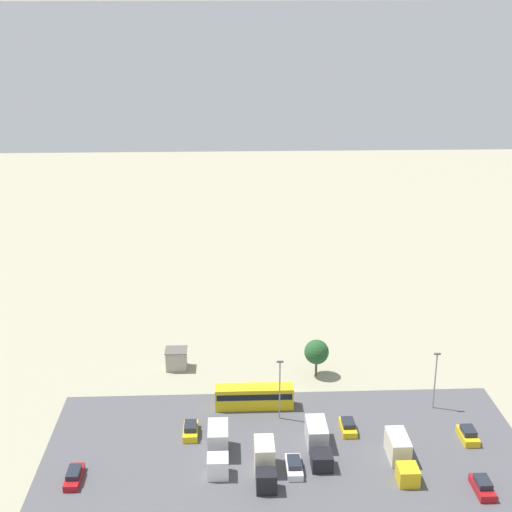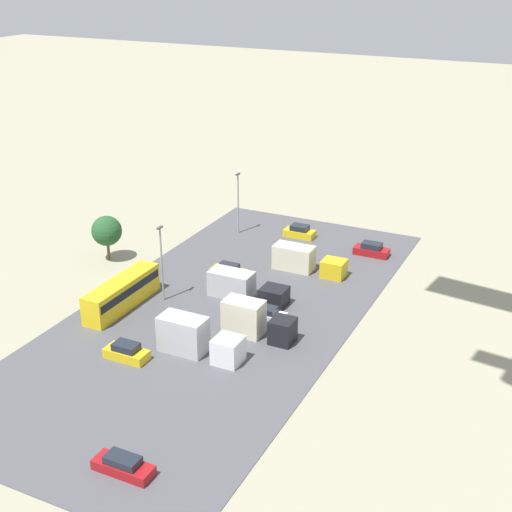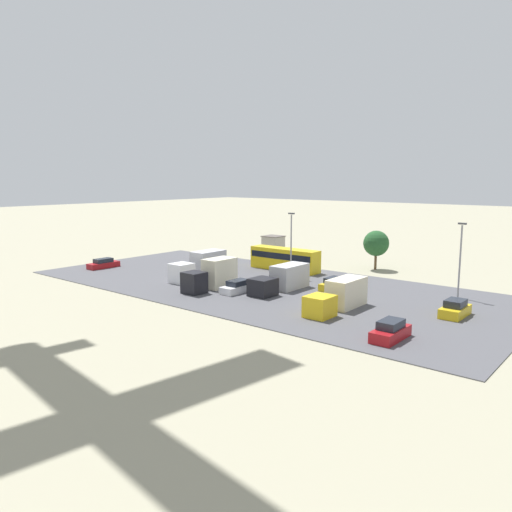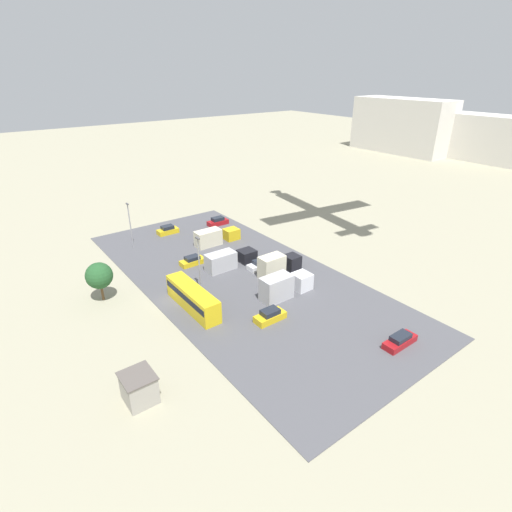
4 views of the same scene
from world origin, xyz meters
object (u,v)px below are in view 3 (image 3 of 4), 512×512
at_px(parked_car_3, 238,287).
at_px(parked_truck_0, 213,275).
at_px(parked_car_2, 455,309).
at_px(parked_truck_1, 282,279).
at_px(parked_truck_2, 201,266).
at_px(parked_car_5, 103,264).
at_px(shed_building, 273,244).
at_px(parked_car_0, 334,284).
at_px(parked_truck_3, 339,296).
at_px(parked_car_1, 210,265).
at_px(parked_car_4, 391,331).
at_px(bus, 285,258).

distance_m(parked_car_3, parked_truck_0, 3.74).
relative_size(parked_car_2, parked_truck_1, 0.45).
bearing_deg(parked_truck_2, parked_truck_1, -174.25).
xyz_separation_m(parked_car_3, parked_car_5, (26.09, 0.83, -0.01)).
bearing_deg(parked_truck_1, parked_car_2, -175.62).
distance_m(shed_building, parked_truck_2, 25.32).
xyz_separation_m(parked_truck_1, parked_truck_2, (12.54, 1.26, 0.31)).
height_order(parked_car_3, parked_truck_1, parked_truck_1).
relative_size(parked_car_0, parked_truck_0, 0.57).
relative_size(shed_building, parked_truck_2, 0.40).
distance_m(parked_truck_1, parked_truck_3, 10.26).
height_order(parked_car_0, parked_car_3, parked_car_0).
relative_size(parked_car_1, parked_car_4, 0.97).
xyz_separation_m(shed_building, parked_car_5, (10.29, 28.15, -0.91)).
distance_m(parked_truck_0, parked_truck_1, 8.43).
relative_size(parked_car_0, parked_truck_3, 0.47).
distance_m(bus, parked_truck_2, 13.04).
xyz_separation_m(parked_car_1, parked_truck_0, (-9.24, 8.95, 0.96)).
height_order(parked_car_5, parked_truck_3, parked_truck_3).
bearing_deg(parked_car_3, shed_building, -59.95).
distance_m(parked_car_3, parked_car_4, 21.88).
relative_size(parked_car_0, parked_car_2, 1.02).
bearing_deg(parked_car_4, parked_car_0, -45.03).
bearing_deg(parked_truck_3, parked_truck_2, -5.40).
relative_size(shed_building, parked_truck_1, 0.37).
bearing_deg(parked_truck_2, parked_car_1, -56.19).
relative_size(bus, parked_truck_3, 1.22).
distance_m(parked_car_0, parked_truck_2, 17.99).
xyz_separation_m(shed_building, parked_truck_1, (-19.20, 23.16, -0.18)).
distance_m(parked_car_0, parked_truck_1, 6.28).
relative_size(parked_truck_0, parked_truck_1, 0.82).
distance_m(parked_car_5, parked_truck_1, 29.92).
bearing_deg(parked_car_4, parked_car_5, -4.96).
relative_size(shed_building, parked_car_0, 0.81).
xyz_separation_m(shed_building, parked_car_4, (-37.11, 32.26, -0.82)).
height_order(bus, parked_car_3, bus).
height_order(parked_car_5, parked_truck_2, parked_truck_2).
relative_size(parked_car_3, parked_truck_0, 0.63).
xyz_separation_m(parked_car_1, parked_car_5, (13.31, 9.17, -0.08)).
height_order(shed_building, parked_truck_2, parked_truck_2).
bearing_deg(parked_car_2, shed_building, 150.90).
height_order(parked_car_3, parked_truck_3, parked_truck_3).
relative_size(parked_car_3, parked_car_5, 0.98).
relative_size(parked_car_2, parked_car_3, 0.89).
distance_m(parked_car_0, parked_car_5, 35.27).
distance_m(bus, parked_car_5, 27.02).
distance_m(parked_car_5, parked_truck_0, 22.57).
distance_m(parked_truck_1, parked_truck_2, 12.61).
bearing_deg(parked_truck_2, parked_truck_0, 147.96).
distance_m(parked_car_2, parked_truck_3, 11.16).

